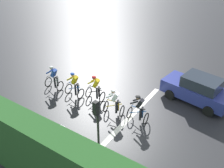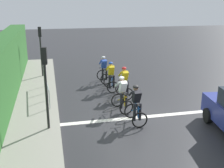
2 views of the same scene
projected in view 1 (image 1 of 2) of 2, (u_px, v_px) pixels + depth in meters
The scene contains 13 objects.
ground_plane at pixel (131, 117), 15.23m from camera, with size 80.00×80.00×0.00m, color #28282B.
sidewalk_kerb at pixel (47, 151), 12.86m from camera, with size 2.80×22.54×0.12m, color gray.
stone_wall_low at pixel (32, 161), 12.13m from camera, with size 0.44×22.54×0.45m, color tan.
hedge_wall at pixel (22, 144), 11.24m from camera, with size 1.10×22.54×3.07m, color #265623.
road_marking_stop_line at pixel (131, 116), 15.24m from camera, with size 7.00×0.30×0.01m, color silver.
cyclist_lead at pixel (54, 78), 17.37m from camera, with size 0.74×1.12×1.66m.
cyclist_second at pixel (74, 85), 16.62m from camera, with size 0.69×1.09×1.66m.
cyclist_mid at pixel (96, 89), 16.29m from camera, with size 0.74×1.12×1.66m.
cyclist_fourth at pixel (115, 102), 15.05m from camera, with size 0.84×1.17×1.66m.
cyclist_trailing at pixel (139, 109), 14.51m from camera, with size 0.73×1.11×1.66m.
car_navy at pixel (197, 89), 16.08m from camera, with size 2.33×4.31×1.76m.
traffic_light_near_crossing at pixel (97, 124), 11.29m from camera, with size 0.22×0.31×3.34m.
pedestrian_railing_kerbside at pixel (38, 119), 13.81m from camera, with size 0.31×3.65×1.03m.
Camera 1 is at (-10.58, -5.75, 9.56)m, focal length 42.60 mm.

